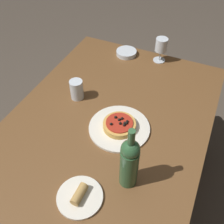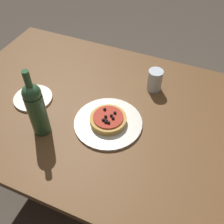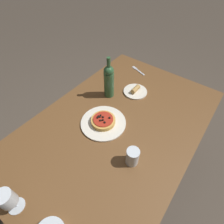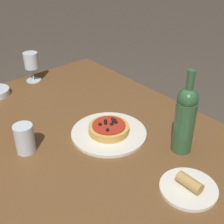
% 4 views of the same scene
% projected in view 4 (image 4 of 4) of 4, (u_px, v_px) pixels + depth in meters
% --- Properties ---
extents(dining_table, '(1.52, 0.98, 0.74)m').
position_uv_depth(dining_table, '(102.00, 163.00, 1.21)').
color(dining_table, brown).
rests_on(dining_table, ground_plane).
extents(dinner_plate, '(0.30, 0.30, 0.01)m').
position_uv_depth(dinner_plate, '(109.00, 133.00, 1.24)').
color(dinner_plate, silver).
rests_on(dinner_plate, dining_table).
extents(pizza, '(0.16, 0.16, 0.05)m').
position_uv_depth(pizza, '(109.00, 128.00, 1.23)').
color(pizza, gold).
rests_on(pizza, dinner_plate).
extents(wine_glass, '(0.08, 0.08, 0.16)m').
position_uv_depth(wine_glass, '(31.00, 62.00, 1.61)').
color(wine_glass, silver).
rests_on(wine_glass, dining_table).
extents(wine_bottle, '(0.07, 0.07, 0.32)m').
position_uv_depth(wine_bottle, '(185.00, 118.00, 1.09)').
color(wine_bottle, '#2D5633').
rests_on(wine_bottle, dining_table).
extents(water_cup, '(0.07, 0.07, 0.11)m').
position_uv_depth(water_cup, '(25.00, 139.00, 1.13)').
color(water_cup, silver).
rests_on(water_cup, dining_table).
extents(side_plate, '(0.18, 0.18, 0.05)m').
position_uv_depth(side_plate, '(189.00, 187.00, 0.98)').
color(side_plate, silver).
rests_on(side_plate, dining_table).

